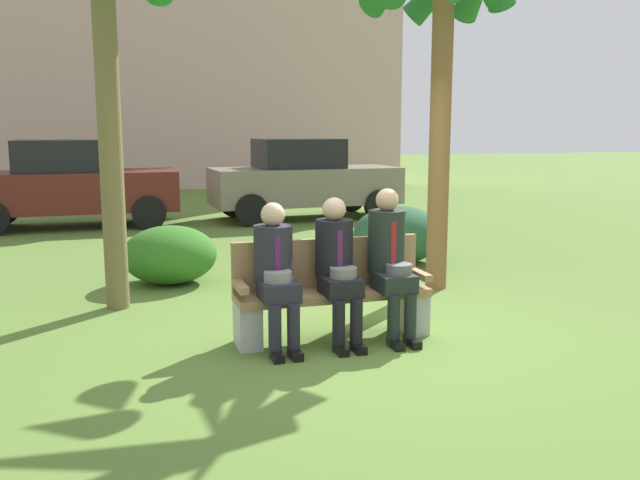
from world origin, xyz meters
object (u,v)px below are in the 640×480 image
(park_bench, at_px, (331,293))
(shrub_near_bench, at_px, (170,255))
(parked_car_far, at_px, (304,179))
(parked_car_near, at_px, (70,184))
(seated_man_left, at_px, (276,268))
(shrub_mid_lawn, at_px, (398,235))
(seated_man_right, at_px, (390,256))
(seated_man_middle, at_px, (337,263))

(park_bench, relative_size, shrub_near_bench, 1.54)
(parked_car_far, bearing_deg, parked_car_near, 178.84)
(park_bench, height_order, seated_man_left, seated_man_left)
(park_bench, xyz_separation_m, shrub_mid_lawn, (1.99, 3.05, -0.01))
(shrub_near_bench, xyz_separation_m, parked_car_far, (3.21, 5.39, 0.48))
(parked_car_near, bearing_deg, seated_man_left, -75.71)
(park_bench, height_order, shrub_mid_lawn, park_bench)
(seated_man_right, bearing_deg, seated_man_middle, -179.29)
(seated_man_middle, bearing_deg, park_bench, 97.44)
(seated_man_middle, bearing_deg, seated_man_right, 0.71)
(seated_man_middle, height_order, seated_man_right, seated_man_right)
(seated_man_middle, distance_m, parked_car_near, 8.68)
(seated_man_right, bearing_deg, park_bench, 166.67)
(shrub_near_bench, relative_size, shrub_mid_lawn, 0.89)
(park_bench, relative_size, seated_man_right, 1.30)
(seated_man_left, xyz_separation_m, shrub_mid_lawn, (2.53, 3.19, -0.30))
(seated_man_left, height_order, shrub_near_bench, seated_man_left)
(park_bench, distance_m, parked_car_near, 8.56)
(seated_man_right, distance_m, parked_car_near, 8.84)
(park_bench, bearing_deg, seated_man_middle, -82.56)
(seated_man_right, xyz_separation_m, parked_car_far, (1.45, 8.16, 0.09))
(park_bench, xyz_separation_m, seated_man_right, (0.52, -0.12, 0.34))
(seated_man_right, height_order, parked_car_near, parked_car_near)
(park_bench, distance_m, parked_car_far, 8.29)
(park_bench, distance_m, shrub_mid_lawn, 3.64)
(seated_man_right, relative_size, parked_car_far, 0.34)
(park_bench, relative_size, parked_car_far, 0.45)
(park_bench, height_order, shrub_near_bench, park_bench)
(parked_car_near, bearing_deg, shrub_mid_lawn, -47.59)
(park_bench, distance_m, seated_man_middle, 0.33)
(park_bench, height_order, parked_car_near, parked_car_near)
(seated_man_left, bearing_deg, seated_man_right, 0.50)
(seated_man_middle, relative_size, seated_man_right, 0.95)
(seated_man_right, xyz_separation_m, parked_car_near, (-3.17, 8.26, 0.09))
(seated_man_middle, bearing_deg, parked_car_near, 107.89)
(seated_man_middle, xyz_separation_m, shrub_near_bench, (-1.25, 2.78, -0.36))
(seated_man_right, relative_size, shrub_near_bench, 1.18)
(shrub_mid_lawn, relative_size, parked_car_near, 0.33)
(shrub_near_bench, bearing_deg, seated_man_middle, -65.85)
(seated_man_middle, relative_size, parked_car_near, 0.33)
(seated_man_middle, distance_m, parked_car_far, 8.40)
(shrub_mid_lawn, distance_m, parked_car_near, 6.89)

